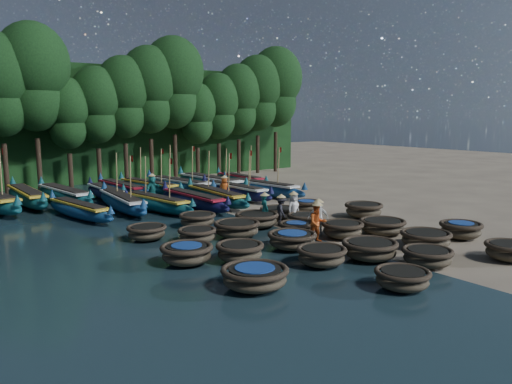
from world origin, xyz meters
TOP-DOWN VIEW (x-y plane):
  - ground at (0.00, 0.00)m, footprint 120.00×120.00m
  - foliage_wall at (0.00, 23.50)m, footprint 40.00×3.00m
  - coracle_2 at (-2.51, -9.97)m, footprint 1.91×1.91m
  - coracle_3 at (0.40, -8.94)m, footprint 1.98×1.98m
  - coracle_4 at (3.76, -10.43)m, footprint 2.31×2.31m
  - coracle_5 at (-6.47, -6.96)m, footprint 2.54×2.54m
  - coracle_6 at (-2.84, -6.43)m, footprint 2.31×2.31m
  - coracle_7 at (-0.68, -6.99)m, footprint 2.47×2.47m
  - coracle_8 at (2.74, -7.25)m, footprint 2.72×2.72m
  - coracle_9 at (5.47, -7.27)m, footprint 2.00×2.00m
  - coracle_10 at (-6.94, -3.11)m, footprint 2.11×2.11m
  - coracle_11 at (-5.10, -4.11)m, footprint 2.13×2.13m
  - coracle_12 at (-2.14, -3.88)m, footprint 2.61×2.61m
  - coracle_13 at (1.05, -3.84)m, footprint 2.13×2.13m
  - coracle_14 at (3.21, -4.47)m, footprint 2.81×2.81m
  - coracle_15 at (-4.97, -0.51)m, footprint 1.86×1.86m
  - coracle_16 at (-2.91, -0.73)m, footprint 2.46×2.46m
  - coracle_17 at (-0.37, -2.12)m, footprint 1.99×1.99m
  - coracle_18 at (1.23, -0.97)m, footprint 2.23×2.23m
  - coracle_19 at (5.53, -1.23)m, footprint 2.18×2.18m
  - coracle_20 at (-6.58, 1.39)m, footprint 1.87×1.87m
  - coracle_21 at (-3.32, 2.31)m, footprint 1.93×1.93m
  - coracle_22 at (-0.85, 0.42)m, footprint 2.52×2.52m
  - coracle_23 at (1.28, 1.27)m, footprint 2.38×2.38m
  - coracle_24 at (4.15, 2.07)m, footprint 1.76×1.76m
  - long_boat_2 at (-7.54, 8.31)m, footprint 2.39×7.30m
  - long_boat_3 at (-4.74, 8.99)m, footprint 2.06×8.17m
  - long_boat_4 at (-3.15, 7.69)m, footprint 2.44×7.68m
  - long_boat_5 at (-0.85, 7.05)m, footprint 1.58×7.93m
  - long_boat_6 at (1.02, 7.37)m, footprint 1.87×8.11m
  - long_boat_7 at (3.37, 8.63)m, footprint 1.79×8.09m
  - long_boat_8 at (5.59, 8.46)m, footprint 2.69×8.33m
  - long_boat_10 at (-8.96, 14.48)m, footprint 1.56×8.65m
  - long_boat_11 at (-6.81, 13.80)m, footprint 2.37×8.41m
  - long_boat_12 at (-4.04, 13.45)m, footprint 1.30×7.30m
  - long_boat_13 at (-2.57, 14.48)m, footprint 1.81×7.78m
  - long_boat_14 at (-0.67, 13.97)m, footprint 2.67×7.93m
  - long_boat_15 at (1.53, 13.42)m, footprint 2.70×8.24m
  - long_boat_16 at (3.92, 12.76)m, footprint 2.20×9.08m
  - long_boat_17 at (7.41, 13.69)m, footprint 1.29×7.27m
  - fisherman_0 at (1.22, -0.10)m, footprint 0.91×0.67m
  - fisherman_1 at (-0.13, 0.71)m, footprint 0.52×0.66m
  - fisherman_2 at (-0.41, -3.64)m, footprint 1.06×0.95m
  - fisherman_3 at (0.45, 0.01)m, footprint 0.94×1.18m
  - fisherman_4 at (0.50, -2.75)m, footprint 1.05×0.96m
  - fisherman_5 at (-1.80, 10.95)m, footprint 1.74×1.26m
  - fisherman_6 at (2.28, 8.31)m, footprint 0.90×0.96m
  - tree_4 at (-6.80, 20.00)m, footprint 5.34×5.34m
  - tree_5 at (-4.50, 20.00)m, footprint 3.68×3.68m
  - tree_6 at (-2.20, 20.00)m, footprint 4.09×4.09m
  - tree_7 at (0.10, 20.00)m, footprint 4.51×4.51m
  - tree_8 at (2.40, 20.00)m, footprint 4.92×4.92m
  - tree_9 at (4.70, 20.00)m, footprint 5.34×5.34m
  - tree_10 at (7.00, 20.00)m, footprint 3.68×3.68m
  - tree_11 at (9.30, 20.00)m, footprint 4.09×4.09m
  - tree_12 at (11.60, 20.00)m, footprint 4.51×4.51m
  - tree_13 at (13.90, 20.00)m, footprint 4.92×4.92m
  - tree_14 at (16.20, 20.00)m, footprint 5.34×5.34m

SIDE VIEW (x-z plane):
  - ground at x=0.00m, z-range 0.00..0.00m
  - coracle_17 at x=-0.37m, z-range 0.05..0.71m
  - coracle_24 at x=4.15m, z-range 0.05..0.73m
  - coracle_2 at x=-2.51m, z-range 0.05..0.74m
  - coracle_20 at x=-6.58m, z-range 0.05..0.75m
  - coracle_15 at x=-4.97m, z-range 0.05..0.75m
  - coracle_23 at x=1.28m, z-range 0.05..0.76m
  - coracle_18 at x=1.23m, z-range 0.05..0.76m
  - coracle_3 at x=0.40m, z-range 0.05..0.77m
  - coracle_4 at x=3.76m, z-range 0.05..0.78m
  - coracle_21 at x=-3.32m, z-range 0.05..0.79m
  - coracle_8 at x=2.74m, z-range 0.05..0.79m
  - coracle_14 at x=3.21m, z-range 0.05..0.79m
  - coracle_6 at x=-2.84m, z-range 0.05..0.80m
  - coracle_12 at x=-2.14m, z-range 0.06..0.80m
  - coracle_22 at x=-0.85m, z-range 0.05..0.82m
  - coracle_5 at x=-6.47m, z-range 0.06..0.83m
  - coracle_11 at x=-5.10m, z-range 0.06..0.84m
  - coracle_7 at x=-0.68m, z-range 0.06..0.84m
  - coracle_13 at x=1.05m, z-range 0.06..0.85m
  - coracle_16 at x=-2.91m, z-range 0.06..0.85m
  - coracle_10 at x=-6.94m, z-range 0.06..0.85m
  - coracle_9 at x=5.47m, z-range 0.06..0.86m
  - coracle_19 at x=5.53m, z-range 0.06..0.90m
  - long_boat_17 at x=7.41m, z-range -0.15..1.13m
  - long_boat_12 at x=-4.04m, z-range -0.15..1.13m
  - long_boat_2 at x=-7.54m, z-range -0.15..1.14m
  - long_boat_13 at x=-2.57m, z-range -0.16..1.21m
  - long_boat_4 at x=-3.15m, z-range -1.12..2.17m
  - long_boat_5 at x=-0.85m, z-range -0.17..1.23m
  - long_boat_14 at x=-0.67m, z-range -1.16..2.25m
  - long_boat_7 at x=3.37m, z-range -1.17..2.27m
  - long_boat_6 at x=1.02m, z-range -1.18..2.27m
  - long_boat_3 at x=-4.74m, z-range -1.19..2.29m
  - long_boat_15 at x=1.53m, z-range -1.21..2.33m
  - long_boat_11 at x=-6.81m, z-range -0.18..1.31m
  - long_boat_8 at x=5.59m, z-range -1.22..2.36m
  - long_boat_10 at x=-8.96m, z-range -0.18..1.34m
  - long_boat_16 at x=3.92m, z-range -0.19..1.41m
  - fisherman_3 at x=0.45m, z-range -0.06..1.74m
  - fisherman_6 at x=2.28m, z-range -0.04..1.81m
  - fisherman_0 at x=1.22m, z-range -0.04..1.86m
  - fisherman_4 at x=0.50m, z-range -0.04..1.89m
  - fisherman_1 at x=-0.13m, z-range 0.00..1.86m
  - fisherman_5 at x=-1.80m, z-range -0.07..1.94m
  - fisherman_2 at x=-0.41m, z-range -0.06..1.95m
  - foliage_wall at x=0.00m, z-range 0.00..10.00m
  - tree_5 at x=-4.50m, z-range 1.63..10.31m
  - tree_10 at x=7.00m, z-range 1.63..10.31m
  - tree_6 at x=-2.20m, z-range 1.82..11.47m
  - tree_11 at x=9.30m, z-range 1.82..11.47m
  - tree_7 at x=0.10m, z-range 2.01..12.64m
  - tree_12 at x=11.60m, z-range 2.01..12.64m
  - tree_8 at x=2.40m, z-range 2.19..13.80m
  - tree_13 at x=13.90m, z-range 2.19..13.80m
  - tree_4 at x=-6.80m, z-range 2.38..14.96m
  - tree_9 at x=4.70m, z-range 2.38..14.96m
  - tree_14 at x=16.20m, z-range 2.38..14.96m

